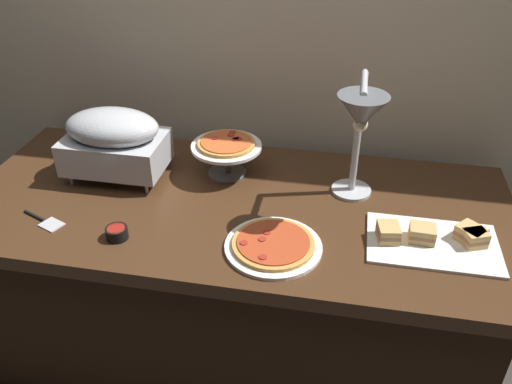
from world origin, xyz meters
The scene contains 10 objects.
ground_plane centered at (0.00, 0.00, 0.00)m, with size 8.00×8.00×0.00m, color #38332D.
back_wall centered at (0.00, 0.50, 1.20)m, with size 4.40×0.04×2.40m, color #C6B593.
buffet_table centered at (0.00, 0.00, 0.39)m, with size 1.90×0.84×0.76m.
chafing_dish centered at (-0.47, 0.10, 0.91)m, with size 0.36×0.24×0.26m.
heat_lamp centered at (0.39, -0.02, 1.11)m, with size 0.15×0.34×0.45m.
pizza_plate_front centered at (0.17, -0.23, 0.77)m, with size 0.30×0.30×0.03m.
pizza_plate_center centered at (-0.07, 0.18, 0.87)m, with size 0.26×0.26×0.14m.
sandwich_platter centered at (0.65, -0.11, 0.78)m, with size 0.40×0.25×0.06m.
sauce_cup_near centered at (-0.32, -0.27, 0.78)m, with size 0.07×0.07×0.04m.
serving_spatula centered at (-0.60, -0.23, 0.76)m, with size 0.17×0.10×0.01m.
Camera 1 is at (0.35, -1.47, 1.78)m, focal length 36.81 mm.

